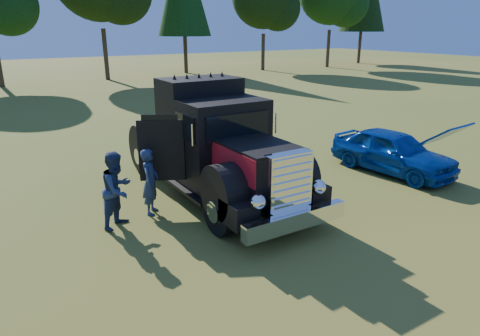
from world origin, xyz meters
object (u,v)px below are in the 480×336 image
(diamond_t_truck, at_px, (216,148))
(spectator_far, at_px, (117,190))
(hotrod_coupe, at_px, (393,151))
(spectator_near, at_px, (150,182))

(diamond_t_truck, bearing_deg, spectator_far, -169.27)
(hotrod_coupe, relative_size, spectator_far, 2.42)
(spectator_near, xyz_separation_m, spectator_far, (-0.86, -0.27, 0.07))
(diamond_t_truck, height_order, spectator_near, diamond_t_truck)
(diamond_t_truck, height_order, hotrod_coupe, diamond_t_truck)
(hotrod_coupe, bearing_deg, spectator_near, 172.47)
(diamond_t_truck, distance_m, hotrod_coupe, 5.66)
(diamond_t_truck, xyz_separation_m, hotrod_coupe, (5.49, -1.23, -0.61))
(diamond_t_truck, height_order, spectator_far, diamond_t_truck)
(diamond_t_truck, xyz_separation_m, spectator_far, (-2.77, -0.53, -0.41))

